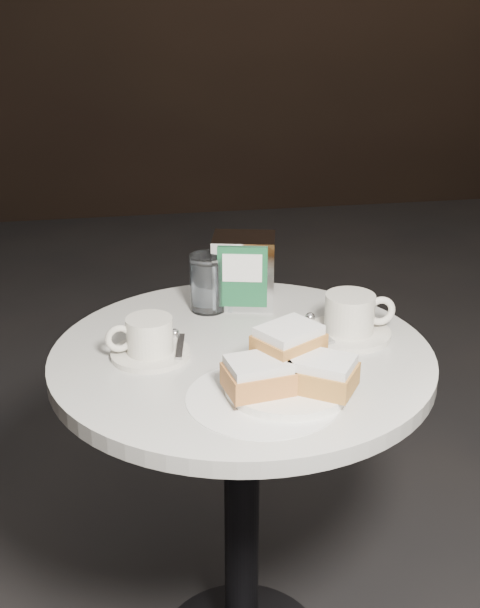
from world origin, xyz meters
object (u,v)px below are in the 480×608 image
Objects in this scene: cafe_table at (242,443)px; water_glass_right at (231,284)px; water_glass_left at (208,284)px; napkin_dispenser at (244,271)px; coffee_cup_left at (149,340)px; beignet_plate at (289,371)px; coffee_cup_right at (350,318)px.

water_glass_right is (0.01, 0.21, 0.25)m from cafe_table.
cafe_table is 7.25× the size of water_glass_right.
water_glass_right is at bearing 7.74° from water_glass_left.
napkin_dispenser is (0.04, 0.22, 0.27)m from cafe_table.
water_glass_right reaches higher than cafe_table.
coffee_cup_left is 0.27m from water_glass_right.
napkin_dispenser reaches higher than water_glass_left.
water_glass_right is at bearing 95.46° from beignet_plate.
water_glass_left reaches higher than water_glass_right.
water_glass_left is 1.15× the size of water_glass_right.
cafe_table is 0.29m from beignet_plate.
cafe_table is at bearing -80.33° from water_glass_left.
napkin_dispenser is at bearing 12.58° from water_glass_left.
coffee_cup_left is 0.30m from napkin_dispenser.
water_glass_right is at bearing 86.04° from cafe_table.
beignet_plate is (0.05, -0.16, 0.24)m from cafe_table.
coffee_cup_left is 0.38m from coffee_cup_right.
water_glass_right is (0.18, 0.20, 0.02)m from coffee_cup_left.
water_glass_right is (-0.04, 0.37, 0.01)m from beignet_plate.
beignet_plate is at bearing -76.91° from water_glass_left.
cafe_table is at bearing 107.30° from beignet_plate.
water_glass_left is 0.08m from napkin_dispenser.
beignet_plate is 0.37m from water_glass_left.
water_glass_right is 0.04m from napkin_dispenser.
napkin_dispenser reaches higher than coffee_cup_left.
coffee_cup_left is (-0.22, 0.17, -0.01)m from beignet_plate.
napkin_dispenser is at bearing 78.97° from cafe_table.
water_glass_left is (-0.03, 0.20, 0.26)m from cafe_table.
beignet_plate is at bearing -72.70° from cafe_table.
water_glass_left reaches higher than coffee_cup_right.
coffee_cup_left is at bearing -175.73° from coffee_cup_right.
cafe_table is 0.33m from water_glass_left.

